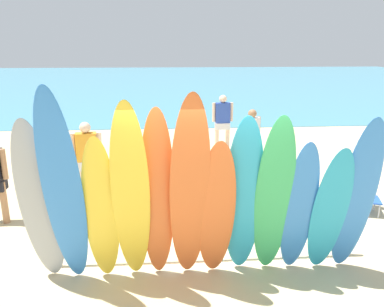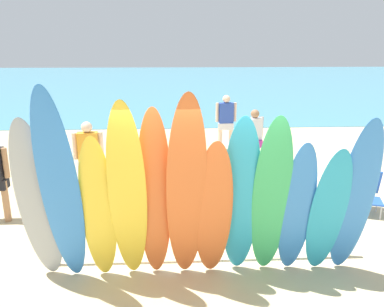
# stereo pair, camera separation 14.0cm
# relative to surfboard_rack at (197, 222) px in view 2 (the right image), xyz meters

# --- Properties ---
(ground) EXTENTS (60.00, 60.00, 0.00)m
(ground) POSITION_rel_surfboard_rack_xyz_m (0.00, 14.00, -0.64)
(ground) COLOR #D3BC8C
(ocean_water) EXTENTS (60.00, 40.00, 0.02)m
(ocean_water) POSITION_rel_surfboard_rack_xyz_m (0.00, 29.58, -0.63)
(ocean_water) COLOR teal
(ocean_water) RESTS_ON ground
(surfboard_rack) EXTENTS (4.66, 0.07, 0.78)m
(surfboard_rack) POSITION_rel_surfboard_rack_xyz_m (0.00, 0.00, 0.00)
(surfboard_rack) COLOR brown
(surfboard_rack) RESTS_ON ground
(surfboard_grey_0) EXTENTS (0.60, 0.59, 2.39)m
(surfboard_grey_0) POSITION_rel_surfboard_rack_xyz_m (-2.14, -0.46, 0.56)
(surfboard_grey_0) COLOR #999EA3
(surfboard_grey_0) RESTS_ON ground
(surfboard_blue_1) EXTENTS (0.55, 0.78, 2.81)m
(surfboard_blue_1) POSITION_rel_surfboard_rack_xyz_m (-1.78, -0.63, 0.77)
(surfboard_blue_1) COLOR #337AD1
(surfboard_blue_1) RESTS_ON ground
(surfboard_yellow_2) EXTENTS (0.48, 0.54, 2.17)m
(surfboard_yellow_2) POSITION_rel_surfboard_rack_xyz_m (-1.34, -0.52, 0.45)
(surfboard_yellow_2) COLOR yellow
(surfboard_yellow_2) RESTS_ON ground
(surfboard_yellow_3) EXTENTS (0.51, 0.75, 2.63)m
(surfboard_yellow_3) POSITION_rel_surfboard_rack_xyz_m (-0.94, -0.60, 0.68)
(surfboard_yellow_3) COLOR yellow
(surfboard_yellow_3) RESTS_ON ground
(surfboard_orange_4) EXTENTS (0.48, 0.54, 2.51)m
(surfboard_orange_4) POSITION_rel_surfboard_rack_xyz_m (-0.60, -0.48, 0.61)
(surfboard_orange_4) COLOR orange
(surfboard_orange_4) RESTS_ON ground
(surfboard_orange_5) EXTENTS (0.57, 0.78, 2.72)m
(surfboard_orange_5) POSITION_rel_surfboard_rack_xyz_m (-0.18, -0.61, 0.72)
(surfboard_orange_5) COLOR orange
(surfboard_orange_5) RESTS_ON ground
(surfboard_orange_6) EXTENTS (0.53, 0.57, 2.09)m
(surfboard_orange_6) POSITION_rel_surfboard_rack_xyz_m (0.19, -0.52, 0.41)
(surfboard_orange_6) COLOR orange
(surfboard_orange_6) RESTS_ON ground
(surfboard_teal_7) EXTENTS (0.58, 0.63, 2.39)m
(surfboard_teal_7) POSITION_rel_surfboard_rack_xyz_m (0.56, -0.46, 0.56)
(surfboard_teal_7) COLOR #289EC6
(surfboard_teal_7) RESTS_ON ground
(surfboard_green_8) EXTENTS (0.56, 0.68, 2.41)m
(surfboard_green_8) POSITION_rel_surfboard_rack_xyz_m (0.96, -0.53, 0.57)
(surfboard_green_8) COLOR #38B266
(surfboard_green_8) RESTS_ON ground
(surfboard_blue_9) EXTENTS (0.48, 0.57, 2.05)m
(surfboard_blue_9) POSITION_rel_surfboard_rack_xyz_m (1.34, -0.50, 0.39)
(surfboard_blue_9) COLOR #337AD1
(surfboard_blue_9) RESTS_ON ground
(surfboard_teal_10) EXTENTS (0.54, 0.57, 1.98)m
(surfboard_teal_10) POSITION_rel_surfboard_rack_xyz_m (1.76, -0.53, 0.35)
(surfboard_teal_10) COLOR #289EC6
(surfboard_teal_10) RESTS_ON ground
(surfboard_blue_11) EXTENTS (0.53, 0.62, 2.37)m
(surfboard_blue_11) POSITION_rel_surfboard_rack_xyz_m (2.11, -0.55, 0.55)
(surfboard_blue_11) COLOR #337AD1
(surfboard_blue_11) RESTS_ON ground
(beachgoer_near_rack) EXTENTS (0.63, 0.27, 1.67)m
(beachgoer_near_rack) POSITION_rel_surfboard_rack_xyz_m (-2.12, 2.65, 0.32)
(beachgoer_near_rack) COLOR beige
(beachgoer_near_rack) RESTS_ON ground
(beachgoer_midbeach) EXTENTS (0.65, 0.27, 1.72)m
(beachgoer_midbeach) POSITION_rel_surfboard_rack_xyz_m (1.30, 6.39, 0.35)
(beachgoer_midbeach) COLOR beige
(beachgoer_midbeach) RESTS_ON ground
(beachgoer_by_water) EXTENTS (0.52, 0.40, 1.60)m
(beachgoer_by_water) POSITION_rel_surfboard_rack_xyz_m (1.76, 4.40, 0.28)
(beachgoer_by_water) COLOR #9E704C
(beachgoer_by_water) RESTS_ON ground
(beach_chair_red) EXTENTS (0.67, 0.78, 0.83)m
(beach_chair_red) POSITION_rel_surfboard_rack_xyz_m (3.47, 1.64, -0.21)
(beach_chair_red) COLOR #B7B7BC
(beach_chair_red) RESTS_ON ground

